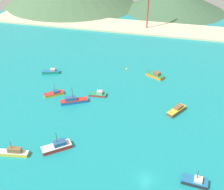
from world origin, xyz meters
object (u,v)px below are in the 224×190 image
at_px(fishing_boat_5, 12,152).
at_px(fishing_boat_10, 73,100).
at_px(buoy_0, 127,69).
at_px(fishing_boat_3, 195,181).
at_px(fishing_boat_0, 54,94).
at_px(fishing_boat_4, 177,110).
at_px(radio_tower, 148,3).
at_px(fishing_boat_2, 51,72).
at_px(fishing_boat_8, 98,94).
at_px(fishing_boat_6, 57,146).
at_px(fishing_boat_7, 155,75).

xyz_separation_m(fishing_boat_5, fishing_boat_10, (7.58, 31.24, 0.03)).
bearing_deg(buoy_0, fishing_boat_3, -62.78).
xyz_separation_m(fishing_boat_0, buoy_0, (23.49, 29.51, -0.54)).
relative_size(fishing_boat_4, fishing_boat_5, 0.81).
relative_size(buoy_0, radio_tower, 0.03).
relative_size(fishing_boat_4, fishing_boat_10, 0.83).
xyz_separation_m(fishing_boat_2, fishing_boat_3, (64.34, -49.18, 0.03)).
xyz_separation_m(buoy_0, radio_tower, (0.55, 56.96, 16.16)).
bearing_deg(fishing_boat_0, fishing_boat_2, 118.20).
height_order(fishing_boat_0, fishing_boat_5, fishing_boat_5).
bearing_deg(radio_tower, fishing_boat_8, -94.80).
xyz_separation_m(fishing_boat_5, radio_tower, (22.24, 120.95, 15.36)).
relative_size(fishing_boat_5, fishing_boat_6, 1.19).
height_order(fishing_boat_3, fishing_boat_10, fishing_boat_10).
xyz_separation_m(fishing_boat_7, fishing_boat_10, (-27.78, -28.52, 0.03)).
bearing_deg(buoy_0, radio_tower, 89.45).
relative_size(fishing_boat_0, fishing_boat_3, 1.08).
height_order(fishing_boat_4, radio_tower, radio_tower).
distance_m(fishing_boat_0, fishing_boat_4, 48.23).
bearing_deg(radio_tower, fishing_boat_6, -95.03).
bearing_deg(buoy_0, fishing_boat_7, -17.18).
xyz_separation_m(fishing_boat_2, fishing_boat_7, (46.33, 8.19, 0.17)).
distance_m(fishing_boat_5, buoy_0, 67.56).
xyz_separation_m(fishing_boat_3, buoy_0, (-31.68, 61.59, -0.65)).
distance_m(fishing_boat_4, radio_tower, 90.83).
xyz_separation_m(fishing_boat_0, fishing_boat_4, (48.22, 0.28, 0.23)).
height_order(fishing_boat_10, buoy_0, fishing_boat_10).
xyz_separation_m(fishing_boat_10, radio_tower, (14.66, 89.71, 15.33)).
distance_m(fishing_boat_4, fishing_boat_6, 44.97).
bearing_deg(fishing_boat_6, fishing_boat_2, 116.70).
xyz_separation_m(fishing_boat_10, buoy_0, (14.11, 32.75, -0.83)).
bearing_deg(fishing_boat_4, fishing_boat_7, 113.85).
height_order(fishing_boat_3, fishing_boat_7, fishing_boat_3).
bearing_deg(fishing_boat_6, fishing_boat_7, 66.71).
bearing_deg(radio_tower, fishing_boat_4, -74.33).
bearing_deg(fishing_boat_7, fishing_boat_10, -134.25).
xyz_separation_m(fishing_boat_7, buoy_0, (-13.67, 4.23, -0.80)).
relative_size(fishing_boat_7, buoy_0, 8.90).
bearing_deg(fishing_boat_4, fishing_boat_10, -174.83).
bearing_deg(fishing_boat_8, fishing_boat_2, 153.68).
xyz_separation_m(fishing_boat_0, fishing_boat_5, (1.81, -34.48, 0.26)).
distance_m(fishing_boat_3, fishing_boat_10, 54.12).
relative_size(fishing_boat_3, fishing_boat_6, 0.80).
bearing_deg(fishing_boat_5, fishing_boat_0, 93.00).
xyz_separation_m(fishing_boat_4, radio_tower, (-24.18, 86.19, 15.39)).
xyz_separation_m(fishing_boat_3, fishing_boat_4, (-6.95, 32.36, 0.12)).
relative_size(fishing_boat_0, fishing_boat_2, 0.94).
bearing_deg(fishing_boat_7, fishing_boat_0, -145.78).
xyz_separation_m(fishing_boat_3, fishing_boat_10, (-45.79, 28.85, 0.18)).
relative_size(fishing_boat_5, fishing_boat_8, 1.51).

